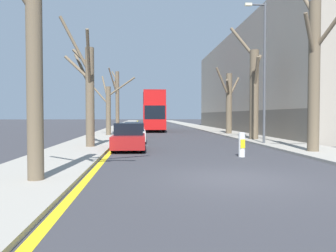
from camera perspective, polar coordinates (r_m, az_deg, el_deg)
ground_plane at (r=10.06m, az=11.53°, el=-9.05°), size 300.00×300.00×0.00m
sidewalk_left at (r=59.62m, az=-7.81°, el=0.08°), size 3.33×120.00×0.12m
sidewalk_right at (r=60.19m, az=4.13°, el=0.11°), size 3.33×120.00×0.12m
building_facade_right at (r=42.05m, az=17.53°, el=7.23°), size 10.08×39.82×11.81m
kerb_line_stripe at (r=59.54m, az=-6.03°, el=0.03°), size 0.24×120.00×0.01m
street_tree_left_0 at (r=9.80m, az=-22.13°, el=15.68°), size 4.36×3.23×8.36m
street_tree_left_1 at (r=19.31m, az=-13.78°, el=6.22°), size 1.96×3.73×7.46m
street_tree_left_2 at (r=30.34m, az=-10.34°, el=3.24°), size 4.30×1.88×5.64m
street_tree_left_3 at (r=40.97m, az=-8.88°, el=4.78°), size 1.20×3.91×7.55m
street_tree_right_0 at (r=17.91m, az=24.12°, el=8.90°), size 2.18×4.36×9.48m
street_tree_right_1 at (r=25.53m, az=14.70°, el=5.92°), size 2.58×2.64×8.76m
street_tree_right_2 at (r=32.96m, az=10.53°, el=4.19°), size 2.75×2.14×6.57m
double_decker_bus at (r=39.89m, az=-2.57°, el=2.92°), size 2.48×10.05×4.67m
parked_car_0 at (r=18.04m, az=-6.81°, el=-1.98°), size 1.73×3.92×1.48m
parked_car_1 at (r=23.29m, az=-6.27°, el=-1.23°), size 1.89×4.15×1.36m
parked_car_2 at (r=28.87m, az=-5.92°, el=-0.65°), size 1.74×4.30×1.32m
lamp_post at (r=22.11m, az=16.26°, el=9.87°), size 1.40×0.20×9.07m
traffic_bollard at (r=15.32m, az=12.73°, el=-3.20°), size 0.29×0.31×1.12m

